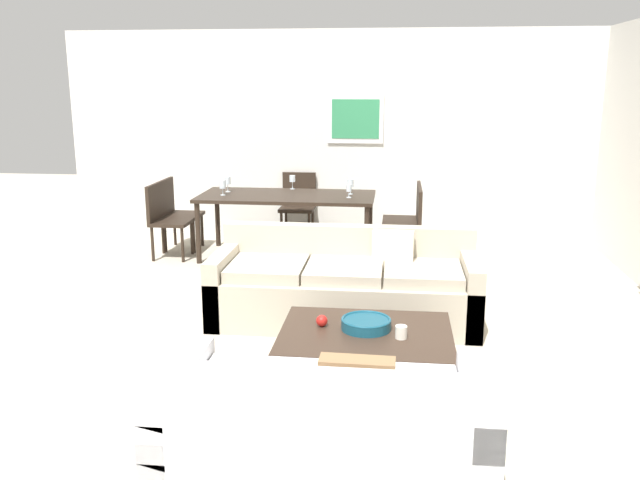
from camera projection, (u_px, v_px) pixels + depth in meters
name	position (u px, v px, depth m)	size (l,w,h in m)	color
ground_plane	(333.00, 333.00, 5.58)	(18.00, 18.00, 0.00)	#BCB29E
back_wall_unit	(382.00, 137.00, 8.65)	(8.40, 0.09, 2.70)	silver
sofa_beige	(345.00, 288.00, 5.83)	(2.28, 0.90, 0.78)	#B2A893
loveseat_white	(324.00, 434.00, 3.42)	(1.68, 0.90, 0.78)	white
coffee_table	(365.00, 358.00, 4.61)	(1.18, 0.94, 0.38)	#38281E
decorative_bowl	(366.00, 323.00, 4.61)	(0.35, 0.35, 0.08)	navy
candle_jar	(401.00, 332.00, 4.45)	(0.08, 0.08, 0.09)	silver
apple_on_coffee_table	(322.00, 321.00, 4.67)	(0.08, 0.08, 0.08)	red
dining_table	(287.00, 200.00, 7.87)	(2.05, 0.97, 0.75)	black
dining_chair_left_near	(164.00, 216.00, 7.86)	(0.44, 0.44, 0.88)	black
dining_chair_right_near	(409.00, 222.00, 7.54)	(0.44, 0.44, 0.88)	black
dining_chair_left_far	(176.00, 209.00, 8.28)	(0.44, 0.44, 0.88)	black
dining_chair_right_far	(409.00, 214.00, 7.96)	(0.44, 0.44, 0.88)	black
dining_chair_head	(298.00, 202.00, 8.77)	(0.44, 0.44, 0.88)	black
wine_glass_left_far	(228.00, 181.00, 8.02)	(0.07, 0.07, 0.18)	silver
wine_glass_head	(292.00, 179.00, 8.23)	(0.07, 0.07, 0.17)	silver
wine_glass_right_far	(350.00, 184.00, 7.86)	(0.08, 0.08, 0.18)	silver
wine_glass_left_near	(223.00, 185.00, 7.79)	(0.08, 0.08, 0.18)	silver
wine_glass_right_near	(349.00, 189.00, 7.63)	(0.06, 0.06, 0.15)	silver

